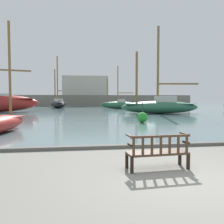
% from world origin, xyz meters
% --- Properties ---
extents(ground_plane, '(160.00, 160.00, 0.00)m').
position_xyz_m(ground_plane, '(0.00, 0.00, 0.00)').
color(ground_plane, gray).
extents(harbor_water, '(100.00, 80.00, 0.08)m').
position_xyz_m(harbor_water, '(0.00, 44.00, 0.04)').
color(harbor_water, slate).
rests_on(harbor_water, ground).
extents(quay_edge_kerb, '(40.00, 0.30, 0.12)m').
position_xyz_m(quay_edge_kerb, '(0.00, 3.85, 0.06)').
color(quay_edge_kerb, '#5B5954').
rests_on(quay_edge_kerb, ground).
extents(park_bench, '(1.63, 0.63, 0.92)m').
position_xyz_m(park_bench, '(-0.34, 0.97, 0.47)').
color(park_bench, black).
rests_on(park_bench, ground).
extents(sailboat_centre_channel, '(6.63, 2.77, 7.24)m').
position_xyz_m(sailboat_centre_channel, '(5.08, 36.74, 0.80)').
color(sailboat_centre_channel, '#2D6647').
rests_on(sailboat_centre_channel, harbor_water).
extents(sailboat_mid_port, '(9.17, 3.59, 9.97)m').
position_xyz_m(sailboat_mid_port, '(7.32, 22.45, 1.01)').
color(sailboat_mid_port, '#2D6647').
rests_on(sailboat_mid_port, harbor_water).
extents(sailboat_nearest_starboard, '(4.23, 8.63, 9.49)m').
position_xyz_m(sailboat_nearest_starboard, '(-5.44, 41.85, 0.92)').
color(sailboat_nearest_starboard, black).
rests_on(sailboat_nearest_starboard, harbor_water).
extents(channel_buoy, '(0.76, 0.76, 1.46)m').
position_xyz_m(channel_buoy, '(2.41, 12.30, 0.46)').
color(channel_buoy, green).
rests_on(channel_buoy, harbor_water).
extents(far_breakwater, '(49.30, 2.40, 6.85)m').
position_xyz_m(far_breakwater, '(-0.20, 51.40, 2.07)').
color(far_breakwater, slate).
rests_on(far_breakwater, ground).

